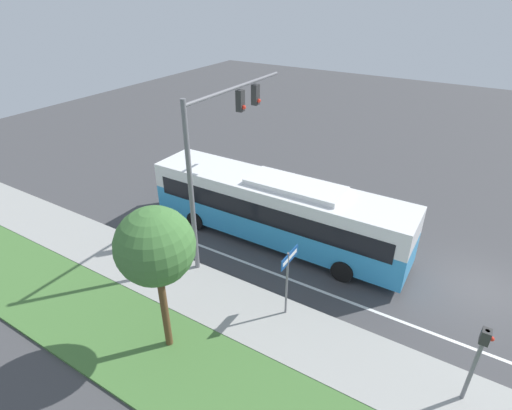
% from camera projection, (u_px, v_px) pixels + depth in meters
% --- Properties ---
extents(ground_plane, '(80.00, 80.00, 0.00)m').
position_uv_depth(ground_plane, '(481.00, 288.00, 16.31)').
color(ground_plane, '#424244').
extents(sidewalk, '(2.80, 80.00, 0.12)m').
position_uv_depth(sidewalk, '(460.00, 407.00, 11.66)').
color(sidewalk, '#9E9E99').
rests_on(sidewalk, ground_plane).
extents(lane_divider_near, '(0.14, 30.00, 0.01)m').
position_uv_depth(lane_divider_near, '(470.00, 348.00, 13.63)').
color(lane_divider_near, silver).
rests_on(lane_divider_near, ground_plane).
extents(bus, '(2.71, 12.47, 3.28)m').
position_uv_depth(bus, '(276.00, 207.00, 18.51)').
color(bus, '#3393D1').
rests_on(bus, ground_plane).
extents(signal_gantry, '(6.84, 0.41, 7.40)m').
position_uv_depth(signal_gantry, '(219.00, 141.00, 16.27)').
color(signal_gantry, slate).
rests_on(signal_gantry, ground_plane).
extents(pedestrian_signal, '(0.28, 0.34, 2.87)m').
position_uv_depth(pedestrian_signal, '(479.00, 354.00, 10.97)').
color(pedestrian_signal, slate).
rests_on(pedestrian_signal, ground_plane).
extents(street_sign, '(1.23, 0.08, 2.84)m').
position_uv_depth(street_sign, '(288.00, 272.00, 14.07)').
color(street_sign, slate).
rests_on(street_sign, ground_plane).
extents(roadside_tree, '(2.42, 2.42, 5.25)m').
position_uv_depth(roadside_tree, '(155.00, 247.00, 11.73)').
color(roadside_tree, brown).
rests_on(roadside_tree, grass_verge).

